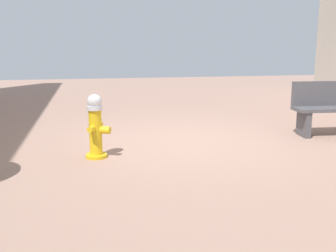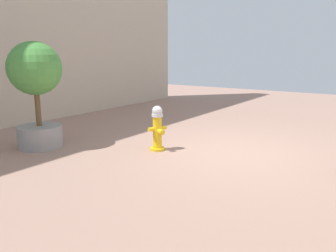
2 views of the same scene
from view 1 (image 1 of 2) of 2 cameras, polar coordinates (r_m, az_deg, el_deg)
ground_plane at (r=6.90m, az=1.88°, el=-2.14°), size 23.40×23.40×0.00m
fire_hydrant at (r=5.95m, az=-10.01°, el=-0.03°), size 0.38×0.40×0.92m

